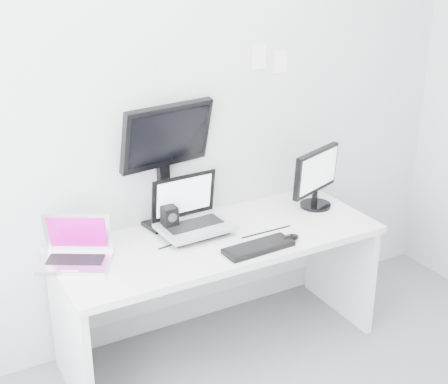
{
  "coord_description": "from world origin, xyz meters",
  "views": [
    {
      "loc": [
        -1.5,
        -1.51,
        2.29
      ],
      "look_at": [
        0.02,
        1.23,
        1.0
      ],
      "focal_mm": 51.02,
      "sensor_mm": 36.0,
      "label": 1
    }
  ],
  "objects": [
    {
      "name": "mouse",
      "position": [
        0.31,
        1.02,
        0.75
      ],
      "size": [
        0.12,
        0.08,
        0.04
      ],
      "primitive_type": "ellipsoid",
      "rotation": [
        0.0,
        0.0,
        0.15
      ],
      "color": "black",
      "rests_on": "desk"
    },
    {
      "name": "dell_laptop",
      "position": [
        -0.1,
        1.34,
        0.89
      ],
      "size": [
        0.41,
        0.32,
        0.33
      ],
      "primitive_type": "cube",
      "rotation": [
        0.0,
        0.0,
        0.05
      ],
      "color": "#A2A4A9",
      "rests_on": "desk"
    },
    {
      "name": "rear_monitor",
      "position": [
        -0.17,
        1.56,
        1.1
      ],
      "size": [
        0.56,
        0.27,
        0.73
      ],
      "primitive_type": "cube",
      "rotation": [
        0.0,
        0.0,
        0.15
      ],
      "color": "black",
      "rests_on": "desk"
    },
    {
      "name": "speaker",
      "position": [
        -0.22,
        1.42,
        0.81
      ],
      "size": [
        0.09,
        0.09,
        0.16
      ],
      "primitive_type": "cube",
      "rotation": [
        0.0,
        0.0,
        0.08
      ],
      "color": "black",
      "rests_on": "desk"
    },
    {
      "name": "samsung_monitor",
      "position": [
        0.71,
        1.33,
        0.92
      ],
      "size": [
        0.45,
        0.32,
        0.38
      ],
      "primitive_type": "cube",
      "rotation": [
        0.0,
        0.0,
        0.37
      ],
      "color": "black",
      "rests_on": "desk"
    },
    {
      "name": "wall_note_0",
      "position": [
        0.45,
        1.59,
        1.62
      ],
      "size": [
        0.1,
        0.0,
        0.14
      ],
      "primitive_type": "cube",
      "color": "white",
      "rests_on": "back_wall"
    },
    {
      "name": "macbook",
      "position": [
        -0.79,
        1.32,
        0.86
      ],
      "size": [
        0.43,
        0.4,
        0.26
      ],
      "primitive_type": "cube",
      "rotation": [
        0.0,
        0.0,
        -0.53
      ],
      "color": "silver",
      "rests_on": "desk"
    },
    {
      "name": "wall_note_1",
      "position": [
        0.6,
        1.59,
        1.58
      ],
      "size": [
        0.09,
        0.0,
        0.13
      ],
      "primitive_type": "cube",
      "color": "white",
      "rests_on": "back_wall"
    },
    {
      "name": "desk",
      "position": [
        0.0,
        1.25,
        0.36
      ],
      "size": [
        1.8,
        0.7,
        0.73
      ],
      "primitive_type": "cube",
      "color": "white",
      "rests_on": "ground"
    },
    {
      "name": "keyboard",
      "position": [
        0.11,
        1.02,
        0.74
      ],
      "size": [
        0.39,
        0.15,
        0.03
      ],
      "primitive_type": "cube",
      "rotation": [
        0.0,
        0.0,
        0.05
      ],
      "color": "black",
      "rests_on": "desk"
    },
    {
      "name": "back_wall",
      "position": [
        0.0,
        1.6,
        1.35
      ],
      "size": [
        3.6,
        0.0,
        3.6
      ],
      "primitive_type": "plane",
      "rotation": [
        1.57,
        0.0,
        0.0
      ],
      "color": "silver",
      "rests_on": "ground"
    }
  ]
}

